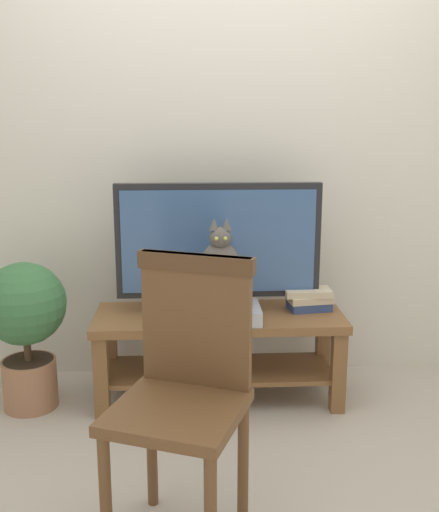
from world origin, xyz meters
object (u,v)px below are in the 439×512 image
object	(u,v)px
potted_plant	(25,321)
wooden_chair	(186,379)
cat	(220,274)
media_box	(220,313)
tv_stand	(219,339)
tv	(218,245)
book_stack	(309,299)

from	to	relation	value
potted_plant	wooden_chair	bearing A→B (deg)	-51.36
cat	potted_plant	size ratio (longest dim) A/B	0.59
media_box	cat	size ratio (longest dim) A/B	0.89
cat	potted_plant	xyz separation A→B (m)	(-0.96, 0.07, -0.25)
tv_stand	potted_plant	bearing A→B (deg)	-177.19
tv	wooden_chair	size ratio (longest dim) A/B	1.04
tv	book_stack	size ratio (longest dim) A/B	4.13
tv_stand	book_stack	distance (m)	0.51
cat	media_box	bearing A→B (deg)	94.62
tv	media_box	xyz separation A→B (m)	(-0.00, -0.16, -0.31)
tv	book_stack	world-z (taller)	tv
media_box	wooden_chair	bearing A→B (deg)	-100.01
tv	potted_plant	size ratio (longest dim) A/B	1.38
media_box	tv_stand	bearing A→B (deg)	89.27
cat	wooden_chair	bearing A→B (deg)	-100.22
tv	wooden_chair	distance (m)	1.13
wooden_chair	tv	bearing A→B (deg)	81.35
tv	media_box	distance (m)	0.35
wooden_chair	book_stack	bearing A→B (deg)	59.63
book_stack	potted_plant	size ratio (longest dim) A/B	0.33
tv_stand	wooden_chair	world-z (taller)	wooden_chair
cat	potted_plant	world-z (taller)	cat
tv_stand	wooden_chair	xyz separation A→B (m)	(-0.17, -1.04, 0.25)
potted_plant	book_stack	bearing A→B (deg)	3.64
cat	book_stack	xyz separation A→B (m)	(0.47, 0.16, -0.18)
tv	tv_stand	bearing A→B (deg)	-90.02
cat	potted_plant	bearing A→B (deg)	176.02
tv_stand	wooden_chair	bearing A→B (deg)	-99.13
book_stack	wooden_chair	bearing A→B (deg)	-120.37
tv_stand	potted_plant	xyz separation A→B (m)	(-0.96, -0.05, 0.13)
tv_stand	cat	bearing A→B (deg)	-90.09
potted_plant	tv	bearing A→B (deg)	6.28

